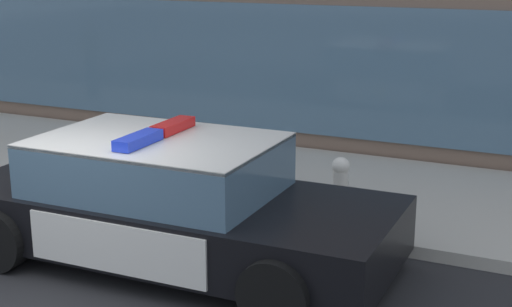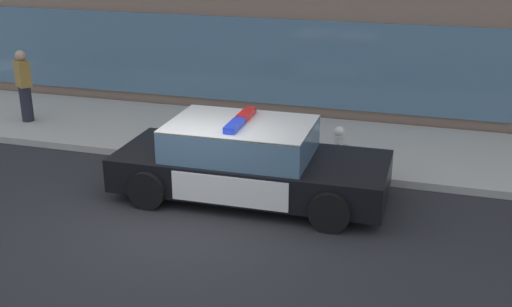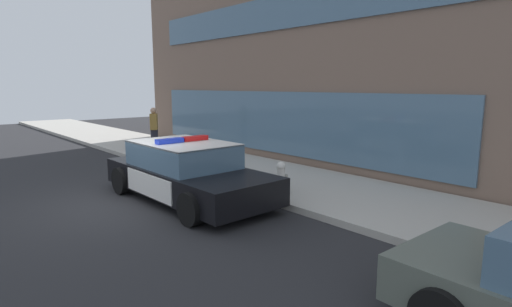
{
  "view_description": "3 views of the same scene",
  "coord_description": "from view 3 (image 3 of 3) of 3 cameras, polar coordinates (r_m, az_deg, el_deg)",
  "views": [
    {
      "loc": [
        4.84,
        -5.22,
        3.28
      ],
      "look_at": [
        1.0,
        2.95,
        0.85
      ],
      "focal_mm": 52.11,
      "sensor_mm": 36.0,
      "label": 1
    },
    {
      "loc": [
        3.97,
        -8.93,
        4.76
      ],
      "look_at": [
        0.76,
        1.72,
        0.67
      ],
      "focal_mm": 45.11,
      "sensor_mm": 36.0,
      "label": 2
    },
    {
      "loc": [
        8.91,
        -3.64,
        2.71
      ],
      "look_at": [
        1.52,
        2.8,
        1.05
      ],
      "focal_mm": 28.27,
      "sensor_mm": 36.0,
      "label": 3
    }
  ],
  "objects": [
    {
      "name": "sidewalk",
      "position": [
        12.17,
        0.34,
        -2.88
      ],
      "size": [
        48.0,
        3.52,
        0.15
      ],
      "primitive_type": "cube",
      "color": "#B2ADA3",
      "rests_on": "ground"
    },
    {
      "name": "police_cruiser",
      "position": [
        9.74,
        -9.79,
        -2.54
      ],
      "size": [
        4.85,
        2.21,
        1.49
      ],
      "rotation": [
        0.0,
        0.0,
        0.01
      ],
      "color": "black",
      "rests_on": "ground"
    },
    {
      "name": "pedestrian_on_sidewalk",
      "position": [
        16.32,
        -14.21,
        3.36
      ],
      "size": [
        0.48,
        0.44,
        1.71
      ],
      "rotation": [
        0.0,
        0.0,
        0.97
      ],
      "color": "#23232D",
      "rests_on": "sidewalk"
    },
    {
      "name": "ground",
      "position": [
        10.0,
        -18.25,
        -6.6
      ],
      "size": [
        48.0,
        48.0,
        0.0
      ],
      "primitive_type": "plane",
      "color": "#262628"
    },
    {
      "name": "storefront_building",
      "position": [
        16.18,
        21.64,
        11.84
      ],
      "size": [
        22.8,
        9.35,
        7.05
      ],
      "color": "#7A6051",
      "rests_on": "ground"
    },
    {
      "name": "fire_hydrant",
      "position": [
        9.89,
        3.56,
        -3.3
      ],
      "size": [
        0.34,
        0.39,
        0.73
      ],
      "color": "silver",
      "rests_on": "sidewalk"
    }
  ]
}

